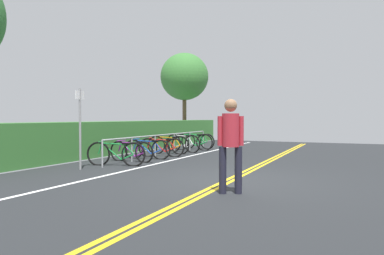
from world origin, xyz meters
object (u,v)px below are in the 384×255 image
Objects in this scene: bicycle_3 at (161,147)px; sign_post_near at (80,121)px; bicycle_2 at (147,149)px; pedestrian at (231,139)px; tree_mid at (184,77)px; bicycle_1 at (131,151)px; bicycle_0 at (116,154)px; bicycle_7 at (198,141)px; bicycle_4 at (168,145)px; bicycle_6 at (193,142)px; bike_rack at (165,139)px; bicycle_5 at (183,143)px.

sign_post_near is (-3.88, 0.40, 1.00)m from bicycle_3.
pedestrian is at bearing -134.96° from bicycle_2.
bicycle_1 is at bearing -163.61° from tree_mid.
bicycle_3 is at bearing 0.30° from bicycle_0.
bicycle_3 reaches higher than bicycle_2.
sign_post_near reaches higher than bicycle_7.
bicycle_3 is at bearing -4.24° from bicycle_1.
bicycle_2 is 1.01× the size of bicycle_4.
bicycle_4 is 7.80m from pedestrian.
bicycle_6 is 6.92m from sign_post_near.
bicycle_4 is at bearing 12.39° from bike_rack.
tree_mid reaches higher than bicycle_4.
bicycle_3 is (2.82, 0.01, -0.02)m from bicycle_0.
tree_mid is (8.14, 3.11, 3.60)m from bicycle_4.
bicycle_6 is 0.34× the size of tree_mid.
sign_post_near reaches higher than bicycle_6.
tree_mid is (9.13, 3.34, 3.62)m from bicycle_3.
bicycle_2 is 6.31m from pedestrian.
sign_post_near reaches higher than bicycle_3.
bike_rack is 2.43m from bicycle_6.
bicycle_0 is at bearing -179.70° from bicycle_3.
bicycle_4 is 0.31× the size of tree_mid.
bicycle_0 is 1.05× the size of bicycle_1.
bicycle_3 is at bearing -178.82° from bicycle_6.
bicycle_5 is at bearing -0.41° from bicycle_2.
bicycle_0 reaches higher than bicycle_2.
tree_mid is at bearing 27.96° from bicycle_6.
sign_post_near is (-4.87, 0.17, 0.98)m from bicycle_4.
tree_mid is at bearing 20.08° from bicycle_3.
bike_rack is at bearing 177.17° from bicycle_5.
bicycle_0 is at bearing -172.06° from bicycle_1.
bicycle_4 is 0.95× the size of pedestrian.
bicycle_2 is 0.94× the size of bicycle_6.
bicycle_1 is 0.96× the size of pedestrian.
sign_post_near is 13.60m from tree_mid.
sign_post_near is at bearing 178.03° from bicycle_4.
bicycle_4 is 0.99m from bicycle_5.
bicycle_3 is 4.03m from sign_post_near.
bicycle_7 is at bearing 1.67° from bicycle_0.
tree_mid reaches higher than bicycle_6.
bicycle_5 is at bearing 31.34° from pedestrian.
bicycle_1 is 11.93m from tree_mid.
bicycle_7 is at bearing 7.78° from bicycle_6.
bicycle_3 is 0.97× the size of bicycle_4.
bicycle_6 is (0.99, 0.00, -0.01)m from bicycle_5.
tree_mid is (13.01, 2.94, 2.62)m from sign_post_near.
bike_rack is 0.52m from bicycle_4.
pedestrian is 0.33× the size of tree_mid.
bicycle_0 is at bearing -177.51° from bike_rack.
bicycle_7 is (4.67, 0.10, 0.01)m from bicycle_2.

